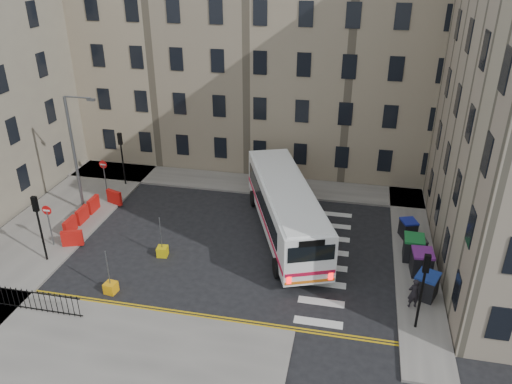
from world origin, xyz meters
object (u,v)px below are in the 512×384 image
at_px(bus, 285,207).
at_px(wheelie_bin_c, 413,248).
at_px(bollard_chevron, 111,288).
at_px(bollard_yellow, 162,251).
at_px(wheelie_bin_a, 426,285).
at_px(wheelie_bin_d, 417,246).
at_px(wheelie_bin_e, 408,228).
at_px(streetlamp, 74,153).
at_px(wheelie_bin_b, 422,263).
at_px(pedestrian, 414,293).

distance_m(bus, wheelie_bin_c, 7.93).
bearing_deg(bollard_chevron, bollard_yellow, 70.30).
distance_m(wheelie_bin_a, bollard_yellow, 14.92).
xyz_separation_m(wheelie_bin_d, bollard_chevron, (-16.10, -6.85, -0.42)).
relative_size(wheelie_bin_c, wheelie_bin_d, 1.18).
bearing_deg(bollard_chevron, wheelie_bin_d, 23.06).
distance_m(wheelie_bin_d, bollard_chevron, 17.50).
height_order(wheelie_bin_d, wheelie_bin_e, wheelie_bin_e).
distance_m(wheelie_bin_c, bollard_yellow, 14.68).
relative_size(streetlamp, wheelie_bin_c, 5.69).
xyz_separation_m(wheelie_bin_b, pedestrian, (-0.64, -3.05, 0.11)).
relative_size(wheelie_bin_a, bollard_yellow, 2.56).
bearing_deg(pedestrian, wheelie_bin_e, -107.82).
relative_size(wheelie_bin_b, wheelie_bin_e, 1.11).
bearing_deg(wheelie_bin_b, wheelie_bin_e, 93.22).
bearing_deg(wheelie_bin_a, pedestrian, -103.48).
relative_size(bollard_yellow, bollard_chevron, 1.00).
relative_size(bus, wheelie_bin_e, 9.81).
bearing_deg(wheelie_bin_a, wheelie_bin_d, 114.87).
xyz_separation_m(wheelie_bin_b, bollard_chevron, (-16.18, -4.96, -0.57)).
bearing_deg(bus, wheelie_bin_d, -27.95).
height_order(wheelie_bin_b, pedestrian, pedestrian).
xyz_separation_m(streetlamp, wheelie_bin_c, (21.81, -1.49, -3.46)).
bearing_deg(bollard_chevron, wheelie_bin_a, 10.14).
xyz_separation_m(wheelie_bin_d, wheelie_bin_e, (-0.38, 2.01, 0.01)).
bearing_deg(wheelie_bin_e, wheelie_bin_b, -102.42).
distance_m(bus, wheelie_bin_b, 8.64).
bearing_deg(streetlamp, wheelie_bin_c, -3.91).
xyz_separation_m(bus, bollard_yellow, (-6.72, -3.96, -1.65)).
height_order(wheelie_bin_a, bollard_chevron, wheelie_bin_a).
height_order(wheelie_bin_d, bollard_chevron, wheelie_bin_d).
bearing_deg(streetlamp, wheelie_bin_e, 2.57).
relative_size(wheelie_bin_d, wheelie_bin_e, 0.95).
height_order(wheelie_bin_c, wheelie_bin_e, wheelie_bin_c).
bearing_deg(wheelie_bin_b, wheelie_bin_c, 100.03).
distance_m(wheelie_bin_a, wheelie_bin_c, 3.52).
bearing_deg(wheelie_bin_b, bollard_chevron, -166.62).
xyz_separation_m(pedestrian, bollard_yellow, (-14.16, 1.95, -0.68)).
bearing_deg(wheelie_bin_d, wheelie_bin_e, 86.73).
distance_m(wheelie_bin_c, pedestrian, 4.50).
distance_m(pedestrian, bollard_yellow, 14.31).
bearing_deg(wheelie_bin_a, wheelie_bin_e, 117.74).
relative_size(streetlamp, wheelie_bin_e, 6.37).
xyz_separation_m(bollard_yellow, bollard_chevron, (-1.38, -3.86, 0.00)).
height_order(wheelie_bin_a, wheelie_bin_b, wheelie_bin_b).
xyz_separation_m(wheelie_bin_b, wheelie_bin_d, (-0.09, 1.89, -0.14)).
bearing_deg(wheelie_bin_b, wheelie_bin_d, 88.96).
distance_m(wheelie_bin_a, wheelie_bin_d, 3.95).
height_order(bus, bollard_chevron, bus).
bearing_deg(bus, pedestrian, -59.47).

